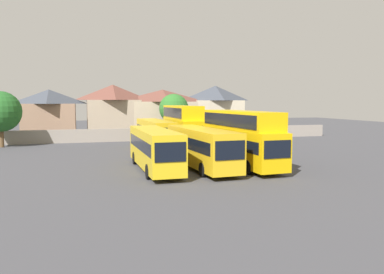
{
  "coord_description": "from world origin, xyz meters",
  "views": [
    {
      "loc": [
        -9.6,
        -30.59,
        5.58
      ],
      "look_at": [
        0.0,
        3.0,
        2.37
      ],
      "focal_mm": 36.22,
      "sensor_mm": 36.0,
      "label": 1
    }
  ],
  "objects_px": {
    "bus_2": "(201,146)",
    "house_terrace_left": "(49,113)",
    "bus_4": "(155,133)",
    "tree_left_of_lot": "(0,112)",
    "bus_3": "(241,135)",
    "bus_1": "(154,147)",
    "house_terrace_right": "(163,112)",
    "bus_5": "(183,124)",
    "house_terrace_far_right": "(215,109)",
    "tree_behind_wall": "(174,109)",
    "house_terrace_centre": "(113,110)"
  },
  "relations": [
    {
      "from": "bus_5",
      "to": "tree_behind_wall",
      "type": "relative_size",
      "value": 1.61
    },
    {
      "from": "bus_3",
      "to": "house_terrace_centre",
      "type": "xyz_separation_m",
      "value": [
        -8.19,
        33.1,
        1.54
      ]
    },
    {
      "from": "bus_1",
      "to": "house_terrace_centre",
      "type": "xyz_separation_m",
      "value": [
        -0.68,
        33.03,
        2.33
      ]
    },
    {
      "from": "house_terrace_centre",
      "to": "tree_behind_wall",
      "type": "xyz_separation_m",
      "value": [
        8.51,
        -6.68,
        0.26
      ]
    },
    {
      "from": "house_terrace_far_right",
      "to": "bus_4",
      "type": "bearing_deg",
      "value": -125.43
    },
    {
      "from": "house_terrace_left",
      "to": "house_terrace_centre",
      "type": "relative_size",
      "value": 0.94
    },
    {
      "from": "house_terrace_right",
      "to": "tree_behind_wall",
      "type": "bearing_deg",
      "value": -85.91
    },
    {
      "from": "bus_5",
      "to": "house_terrace_right",
      "type": "xyz_separation_m",
      "value": [
        1.46,
        18.84,
        0.99
      ]
    },
    {
      "from": "house_terrace_right",
      "to": "house_terrace_far_right",
      "type": "height_order",
      "value": "house_terrace_far_right"
    },
    {
      "from": "house_terrace_left",
      "to": "bus_3",
      "type": "bearing_deg",
      "value": -61.26
    },
    {
      "from": "bus_2",
      "to": "house_terrace_right",
      "type": "relative_size",
      "value": 1.07
    },
    {
      "from": "bus_2",
      "to": "house_terrace_right",
      "type": "xyz_separation_m",
      "value": [
        3.5,
        32.85,
        1.93
      ]
    },
    {
      "from": "bus_1",
      "to": "house_terrace_right",
      "type": "relative_size",
      "value": 1.05
    },
    {
      "from": "bus_3",
      "to": "bus_5",
      "type": "xyz_separation_m",
      "value": [
        -1.59,
        13.85,
        0.17
      ]
    },
    {
      "from": "house_terrace_left",
      "to": "house_terrace_right",
      "type": "bearing_deg",
      "value": 0.26
    },
    {
      "from": "house_terrace_right",
      "to": "house_terrace_left",
      "type": "bearing_deg",
      "value": -179.74
    },
    {
      "from": "tree_behind_wall",
      "to": "house_terrace_centre",
      "type": "bearing_deg",
      "value": 141.87
    },
    {
      "from": "bus_5",
      "to": "house_terrace_right",
      "type": "height_order",
      "value": "house_terrace_right"
    },
    {
      "from": "bus_5",
      "to": "house_terrace_right",
      "type": "bearing_deg",
      "value": 176.3
    },
    {
      "from": "bus_2",
      "to": "bus_5",
      "type": "distance_m",
      "value": 14.19
    },
    {
      "from": "house_terrace_left",
      "to": "bus_5",
      "type": "bearing_deg",
      "value": -49.03
    },
    {
      "from": "house_terrace_left",
      "to": "tree_behind_wall",
      "type": "distance_m",
      "value": 19.23
    },
    {
      "from": "bus_3",
      "to": "house_terrace_far_right",
      "type": "relative_size",
      "value": 1.31
    },
    {
      "from": "bus_4",
      "to": "house_terrace_centre",
      "type": "xyz_separation_m",
      "value": [
        -3.27,
        19.56,
        2.29
      ]
    },
    {
      "from": "bus_1",
      "to": "tree_behind_wall",
      "type": "height_order",
      "value": "tree_behind_wall"
    },
    {
      "from": "bus_4",
      "to": "house_terrace_right",
      "type": "distance_m",
      "value": 19.83
    },
    {
      "from": "house_terrace_right",
      "to": "bus_5",
      "type": "bearing_deg",
      "value": -94.43
    },
    {
      "from": "bus_3",
      "to": "house_terrace_left",
      "type": "bearing_deg",
      "value": -154.53
    },
    {
      "from": "house_terrace_left",
      "to": "house_terrace_far_right",
      "type": "height_order",
      "value": "house_terrace_far_right"
    },
    {
      "from": "bus_4",
      "to": "tree_left_of_lot",
      "type": "bearing_deg",
      "value": -114.45
    },
    {
      "from": "house_terrace_right",
      "to": "bus_3",
      "type": "bearing_deg",
      "value": -89.77
    },
    {
      "from": "house_terrace_left",
      "to": "house_terrace_far_right",
      "type": "xyz_separation_m",
      "value": [
        27.51,
        1.39,
        0.47
      ]
    },
    {
      "from": "house_terrace_right",
      "to": "bus_4",
      "type": "bearing_deg",
      "value": -104.04
    },
    {
      "from": "bus_2",
      "to": "tree_behind_wall",
      "type": "bearing_deg",
      "value": 168.23
    },
    {
      "from": "house_terrace_left",
      "to": "house_terrace_right",
      "type": "relative_size",
      "value": 0.74
    },
    {
      "from": "house_terrace_centre",
      "to": "house_terrace_right",
      "type": "height_order",
      "value": "house_terrace_centre"
    },
    {
      "from": "bus_5",
      "to": "house_terrace_left",
      "type": "relative_size",
      "value": 1.35
    },
    {
      "from": "bus_1",
      "to": "tree_left_of_lot",
      "type": "bearing_deg",
      "value": -144.53
    },
    {
      "from": "bus_3",
      "to": "bus_1",
      "type": "bearing_deg",
      "value": -93.77
    },
    {
      "from": "house_terrace_right",
      "to": "house_terrace_far_right",
      "type": "bearing_deg",
      "value": 7.64
    },
    {
      "from": "bus_2",
      "to": "tree_behind_wall",
      "type": "height_order",
      "value": "tree_behind_wall"
    },
    {
      "from": "bus_1",
      "to": "house_terrace_right",
      "type": "distance_m",
      "value": 33.5
    },
    {
      "from": "bus_1",
      "to": "bus_3",
      "type": "bearing_deg",
      "value": 89.08
    },
    {
      "from": "bus_1",
      "to": "house_terrace_right",
      "type": "bearing_deg",
      "value": 166.83
    },
    {
      "from": "bus_2",
      "to": "house_terrace_left",
      "type": "relative_size",
      "value": 1.44
    },
    {
      "from": "bus_5",
      "to": "bus_3",
      "type": "bearing_deg",
      "value": 7.28
    },
    {
      "from": "bus_2",
      "to": "tree_behind_wall",
      "type": "xyz_separation_m",
      "value": [
        3.95,
        26.58,
        2.58
      ]
    },
    {
      "from": "tree_behind_wall",
      "to": "bus_3",
      "type": "bearing_deg",
      "value": -90.69
    },
    {
      "from": "house_terrace_centre",
      "to": "house_terrace_right",
      "type": "distance_m",
      "value": 8.08
    },
    {
      "from": "bus_2",
      "to": "bus_3",
      "type": "height_order",
      "value": "bus_3"
    }
  ]
}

